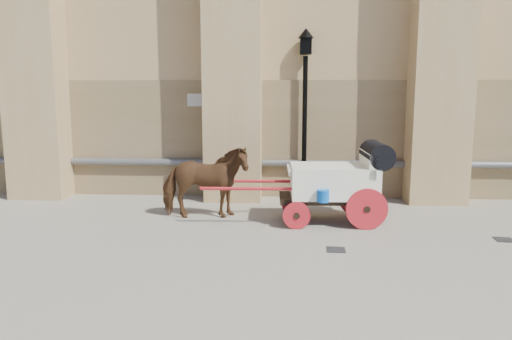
{
  "coord_description": "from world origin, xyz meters",
  "views": [
    {
      "loc": [
        0.31,
        -8.76,
        2.76
      ],
      "look_at": [
        -0.31,
        1.62,
        1.08
      ],
      "focal_mm": 35.0,
      "sensor_mm": 36.0,
      "label": 1
    }
  ],
  "objects": [
    {
      "name": "ground",
      "position": [
        0.0,
        0.0,
        0.0
      ],
      "size": [
        90.0,
        90.0,
        0.0
      ],
      "primitive_type": "plane",
      "color": "slate",
      "rests_on": "ground"
    },
    {
      "name": "horse",
      "position": [
        -1.42,
        1.71,
        0.79
      ],
      "size": [
        1.95,
        1.04,
        1.58
      ],
      "primitive_type": "imported",
      "rotation": [
        0.0,
        0.0,
        1.67
      ],
      "color": "brown",
      "rests_on": "ground"
    },
    {
      "name": "carriage",
      "position": [
        1.44,
        1.54,
        0.92
      ],
      "size": [
        3.91,
        1.42,
        1.7
      ],
      "rotation": [
        0.0,
        0.0,
        0.04
      ],
      "color": "black",
      "rests_on": "ground"
    },
    {
      "name": "street_lamp",
      "position": [
        0.78,
        3.8,
        2.27
      ],
      "size": [
        0.4,
        0.4,
        4.24
      ],
      "color": "black",
      "rests_on": "ground"
    },
    {
      "name": "drain_grate_near",
      "position": [
        1.2,
        -0.35,
        0.01
      ],
      "size": [
        0.34,
        0.34,
        0.01
      ],
      "primitive_type": "cube",
      "rotation": [
        0.0,
        0.0,
        -0.05
      ],
      "color": "black",
      "rests_on": "ground"
    },
    {
      "name": "drain_grate_far",
      "position": [
        4.38,
        0.43,
        0.01
      ],
      "size": [
        0.34,
        0.34,
        0.01
      ],
      "primitive_type": "cube",
      "rotation": [
        0.0,
        0.0,
        -0.07
      ],
      "color": "black",
      "rests_on": "ground"
    }
  ]
}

